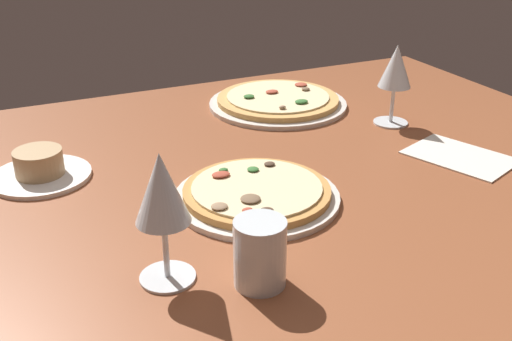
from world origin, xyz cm
name	(u,v)px	position (x,y,z in cm)	size (l,w,h in cm)	color
dining_table	(255,184)	(0.00, 0.00, 2.00)	(150.00, 110.00, 4.00)	brown
pizza_main	(257,194)	(-4.06, -9.27, 5.21)	(27.18, 27.18, 3.24)	silver
pizza_side	(278,101)	(20.10, 30.83, 5.19)	(31.80, 31.80, 3.37)	silver
ramekin_on_saucer	(40,168)	(-34.94, 14.30, 5.90)	(17.39, 17.39, 5.30)	white
wine_glass_far	(162,193)	(-23.91, -24.15, 16.68)	(7.44, 7.44, 18.04)	silver
wine_glass_near	(396,70)	(37.08, 10.54, 15.91)	(7.32, 7.32, 17.19)	silver
water_glass	(260,257)	(-13.37, -30.21, 8.04)	(6.83, 6.83, 9.17)	silver
paper_menu	(460,157)	(38.19, -9.85, 4.15)	(13.13, 18.79, 0.30)	silver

